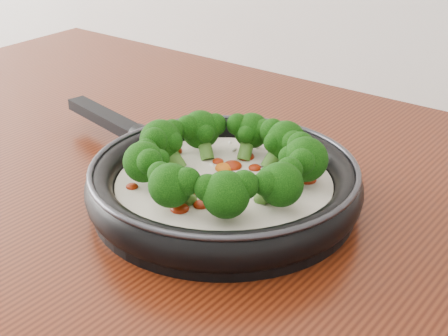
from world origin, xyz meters
The scene contains 1 object.
skillet centered at (-0.03, 1.03, 0.93)m, with size 0.52×0.38×0.09m.
Camera 1 is at (0.39, 0.49, 1.29)m, focal length 53.49 mm.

